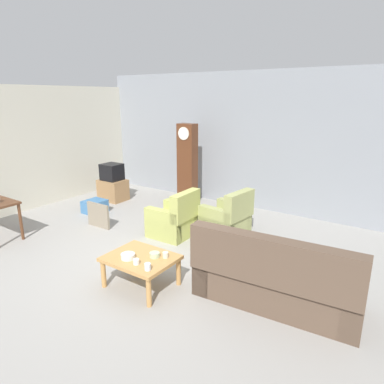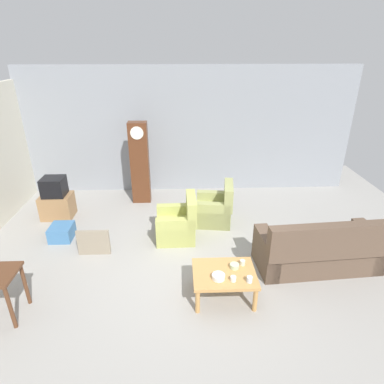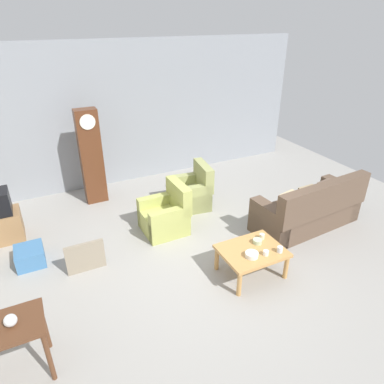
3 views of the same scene
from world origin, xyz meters
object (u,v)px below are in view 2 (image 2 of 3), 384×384
object	(u,v)px
cup_white_porcelain	(233,279)
tv_crt	(54,187)
couch_floral	(319,251)
cup_blue_rimmed	(250,279)
framed_picture_leaning	(94,243)
armchair_olive_far	(215,209)
cup_cream_tall	(242,263)
bowl_white_stacked	(218,277)
grandfather_clock	(140,163)
storage_box_blue	(62,232)
coffee_table_wood	(224,276)
armchair_olive_near	(178,224)
tv_stand_cabinet	(58,206)
bowl_shallow_green	(234,266)

from	to	relation	value
cup_white_porcelain	tv_crt	bearing A→B (deg)	140.60
couch_floral	cup_blue_rimmed	distance (m)	1.67
couch_floral	framed_picture_leaning	world-z (taller)	couch_floral
armchair_olive_far	tv_crt	bearing A→B (deg)	173.96
cup_cream_tall	bowl_white_stacked	distance (m)	0.52
grandfather_clock	cup_white_porcelain	xyz separation A→B (m)	(1.73, -3.69, -0.52)
grandfather_clock	storage_box_blue	bearing A→B (deg)	-130.35
couch_floral	grandfather_clock	size ratio (longest dim) A/B	1.08
grandfather_clock	couch_floral	bearing A→B (deg)	-40.21
couch_floral	grandfather_clock	xyz separation A→B (m)	(-3.37, 2.85, 0.65)
framed_picture_leaning	coffee_table_wood	bearing A→B (deg)	-27.86
coffee_table_wood	bowl_white_stacked	world-z (taller)	bowl_white_stacked
armchair_olive_near	coffee_table_wood	size ratio (longest dim) A/B	0.96
grandfather_clock	cup_cream_tall	xyz separation A→B (m)	(1.93, -3.32, -0.51)
grandfather_clock	bowl_white_stacked	bearing A→B (deg)	-67.35
tv_crt	bowl_white_stacked	bearing A→B (deg)	-40.55
grandfather_clock	tv_stand_cabinet	xyz separation A→B (m)	(-1.83, -0.77, -0.74)
armchair_olive_far	storage_box_blue	xyz separation A→B (m)	(-3.19, -0.57, -0.16)
tv_crt	bowl_shallow_green	distance (m)	4.49
tv_stand_cabinet	cup_white_porcelain	size ratio (longest dim) A/B	8.03
cup_cream_tall	bowl_white_stacked	size ratio (longest dim) A/B	0.42
storage_box_blue	cup_cream_tall	size ratio (longest dim) A/B	5.74
armchair_olive_far	cup_blue_rimmed	size ratio (longest dim) A/B	9.91
couch_floral	armchair_olive_near	size ratio (longest dim) A/B	2.35
cup_cream_tall	bowl_shallow_green	size ratio (longest dim) A/B	0.57
tv_crt	cup_cream_tall	size ratio (longest dim) A/B	5.78
couch_floral	framed_picture_leaning	distance (m)	4.07
cup_white_porcelain	cup_cream_tall	bearing A→B (deg)	61.29
bowl_shallow_green	tv_crt	bearing A→B (deg)	144.14
cup_white_porcelain	cup_cream_tall	size ratio (longest dim) A/B	1.02
bowl_white_stacked	framed_picture_leaning	bearing A→B (deg)	148.27
tv_crt	framed_picture_leaning	xyz separation A→B (m)	(1.17, -1.52, -0.50)
framed_picture_leaning	bowl_white_stacked	xyz separation A→B (m)	(2.18, -1.35, 0.24)
armchair_olive_far	cup_white_porcelain	size ratio (longest dim) A/B	10.86
couch_floral	armchair_olive_near	xyz separation A→B (m)	(-2.46, 1.08, -0.05)
couch_floral	cup_blue_rimmed	world-z (taller)	couch_floral
storage_box_blue	bowl_white_stacked	world-z (taller)	bowl_white_stacked
tv_stand_cabinet	grandfather_clock	bearing A→B (deg)	22.68
tv_stand_cabinet	framed_picture_leaning	distance (m)	1.92
armchair_olive_near	cup_cream_tall	distance (m)	1.87
coffee_table_wood	bowl_shallow_green	world-z (taller)	bowl_shallow_green
couch_floral	tv_crt	size ratio (longest dim) A/B	4.50
framed_picture_leaning	bowl_shallow_green	bearing A→B (deg)	-24.19
couch_floral	coffee_table_wood	bearing A→B (deg)	-159.70
armchair_olive_near	cup_white_porcelain	size ratio (longest dim) A/B	10.86
armchair_olive_far	cup_cream_tall	bearing A→B (deg)	-84.96
cup_white_porcelain	bowl_shallow_green	xyz separation A→B (m)	(0.07, 0.30, -0.00)
tv_stand_cabinet	bowl_white_stacked	xyz separation A→B (m)	(3.35, -2.87, 0.22)
armchair_olive_far	storage_box_blue	bearing A→B (deg)	-169.96
cup_white_porcelain	cup_blue_rimmed	bearing A→B (deg)	-8.20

